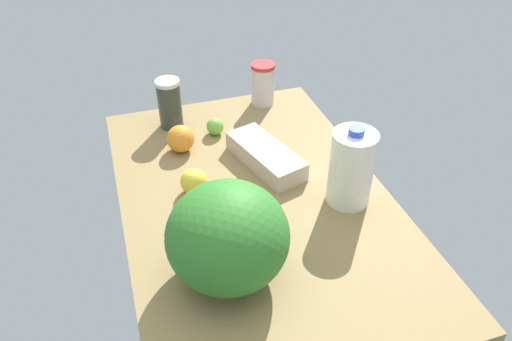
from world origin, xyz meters
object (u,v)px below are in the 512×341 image
object	(u,v)px
orange_by_jug	(181,139)
lime_far_back	(215,126)
watermelon	(228,237)
egg_carton	(266,156)
tumbler_cup	(263,84)
lemon_beside_bowl	(194,181)
milk_jug	(351,168)
shaker_bottle	(170,103)

from	to	relation	value
orange_by_jug	lime_far_back	bearing A→B (deg)	115.96
watermelon	egg_carton	bearing A→B (deg)	150.51
orange_by_jug	tumbler_cup	bearing A→B (deg)	121.74
lemon_beside_bowl	watermelon	bearing A→B (deg)	2.42
egg_carton	milk_jug	size ratio (longest dim) A/B	1.20
milk_jug	lemon_beside_bowl	bearing A→B (deg)	-112.11
watermelon	milk_jug	xyz separation A→B (cm)	(-16.92, 39.75, -1.45)
watermelon	lemon_beside_bowl	xyz separation A→B (cm)	(-33.64, -1.42, -8.86)
watermelon	lime_far_back	distance (cm)	64.38
shaker_bottle	lemon_beside_bowl	world-z (taller)	shaker_bottle
milk_jug	lime_far_back	bearing A→B (deg)	-148.75
egg_carton	orange_by_jug	xyz separation A→B (cm)	(-15.74, -23.74, 1.36)
lime_far_back	orange_by_jug	xyz separation A→B (cm)	(6.33, -13.00, 1.51)
watermelon	tumbler_cup	world-z (taller)	watermelon
watermelon	lime_far_back	world-z (taller)	watermelon
watermelon	lemon_beside_bowl	size ratio (longest dim) A/B	3.68
shaker_bottle	lemon_beside_bowl	xyz separation A→B (cm)	(38.68, -0.26, -4.92)
tumbler_cup	shaker_bottle	bearing A→B (deg)	-81.00
milk_jug	shaker_bottle	bearing A→B (deg)	-143.55
watermelon	milk_jug	size ratio (longest dim) A/B	1.19
shaker_bottle	watermelon	bearing A→B (deg)	0.92
egg_carton	orange_by_jug	size ratio (longest dim) A/B	3.24
watermelon	orange_by_jug	distance (cm)	56.75
watermelon	egg_carton	xyz separation A→B (cm)	(-40.40, 22.85, -9.64)
tumbler_cup	shaker_bottle	world-z (taller)	shaker_bottle
tumbler_cup	lemon_beside_bowl	world-z (taller)	tumbler_cup
egg_carton	lemon_beside_bowl	xyz separation A→B (cm)	(6.76, -24.27, 0.78)
egg_carton	lime_far_back	distance (cm)	24.54
tumbler_cup	orange_by_jug	xyz separation A→B (cm)	(21.81, -35.25, -3.52)
egg_carton	lemon_beside_bowl	distance (cm)	25.20
milk_jug	orange_by_jug	world-z (taller)	milk_jug
watermelon	egg_carton	world-z (taller)	watermelon
shaker_bottle	lime_far_back	distance (cm)	17.54
tumbler_cup	lime_far_back	bearing A→B (deg)	-55.17
lemon_beside_bowl	tumbler_cup	bearing A→B (deg)	141.08
lime_far_back	orange_by_jug	size ratio (longest dim) A/B	0.66
tumbler_cup	milk_jug	bearing A→B (deg)	5.06
lime_far_back	watermelon	bearing A→B (deg)	-10.97
watermelon	egg_carton	size ratio (longest dim) A/B	0.99
lemon_beside_bowl	orange_by_jug	distance (cm)	22.51
milk_jug	orange_by_jug	distance (cm)	56.90
tumbler_cup	milk_jug	distance (cm)	61.36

